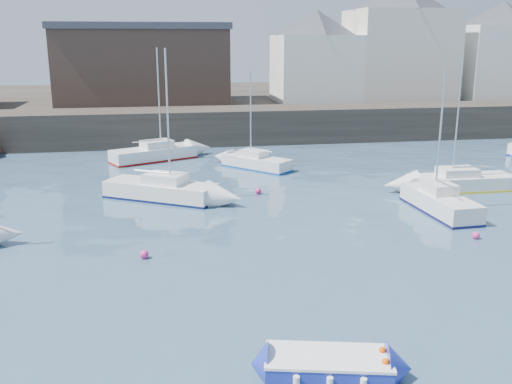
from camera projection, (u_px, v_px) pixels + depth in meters
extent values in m
plane|color=#2D4760|center=(321.00, 339.00, 17.50)|extent=(220.00, 220.00, 0.00)
cube|color=#28231E|center=(213.00, 126.00, 50.45)|extent=(90.00, 5.00, 3.00)
cube|color=#28231E|center=(199.00, 105.00, 67.62)|extent=(90.00, 32.00, 2.80)
cube|color=beige|center=(399.00, 55.00, 58.81)|extent=(10.00, 8.00, 9.00)
cube|color=white|center=(498.00, 62.00, 60.29)|extent=(9.00, 7.00, 7.50)
pyramid|color=#3A3D44|center=(504.00, 13.00, 59.00)|extent=(11.88, 11.88, 2.45)
cube|color=white|center=(315.00, 69.00, 57.22)|extent=(8.00, 7.00, 6.50)
pyramid|color=#3A3D44|center=(316.00, 22.00, 56.06)|extent=(11.14, 11.14, 2.45)
cube|color=#3D2D26|center=(143.00, 67.00, 55.86)|extent=(16.00, 10.00, 7.00)
cube|color=#3A3D44|center=(141.00, 26.00, 54.88)|extent=(16.40, 10.40, 0.60)
cube|color=maroon|center=(328.00, 374.00, 15.51)|extent=(3.28, 1.92, 0.15)
cube|color=#1E2FAA|center=(328.00, 365.00, 15.44)|extent=(3.58, 2.15, 0.42)
cube|color=white|center=(328.00, 357.00, 15.38)|extent=(3.65, 2.19, 0.08)
cube|color=white|center=(328.00, 363.00, 15.42)|extent=(2.83, 1.58, 0.38)
cube|color=tan|center=(328.00, 360.00, 15.40)|extent=(0.46, 1.03, 0.06)
cylinder|color=white|center=(296.00, 349.00, 16.29)|extent=(0.17, 0.17, 0.33)
cylinder|color=white|center=(296.00, 382.00, 14.71)|extent=(0.17, 0.17, 0.33)
cylinder|color=white|center=(326.00, 350.00, 16.24)|extent=(0.17, 0.17, 0.33)
cylinder|color=white|center=(330.00, 383.00, 14.66)|extent=(0.17, 0.17, 0.33)
cylinder|color=white|center=(357.00, 351.00, 16.19)|extent=(0.17, 0.17, 0.33)
cube|color=silver|center=(161.00, 191.00, 32.73)|extent=(6.66, 5.11, 0.98)
cube|color=#0C1643|center=(161.00, 198.00, 32.84)|extent=(6.72, 5.16, 0.13)
cube|color=silver|center=(165.00, 178.00, 32.42)|extent=(2.75, 2.50, 0.54)
cylinder|color=silver|center=(168.00, 118.00, 31.40)|extent=(0.11, 0.11, 7.48)
cube|color=silver|center=(440.00, 203.00, 30.20)|extent=(2.08, 5.69, 1.01)
cube|color=#111143|center=(439.00, 211.00, 30.31)|extent=(2.10, 5.74, 0.13)
cube|color=silver|center=(438.00, 187.00, 30.26)|extent=(1.44, 2.03, 0.56)
cylinder|color=silver|center=(440.00, 132.00, 29.76)|extent=(0.11, 0.11, 6.44)
cube|color=silver|center=(461.00, 183.00, 34.76)|extent=(6.41, 2.12, 0.88)
cube|color=yellow|center=(461.00, 189.00, 34.86)|extent=(6.47, 2.15, 0.12)
cube|color=silver|center=(458.00, 172.00, 34.54)|extent=(2.25, 1.56, 0.49)
cylinder|color=silver|center=(458.00, 115.00, 33.60)|extent=(0.10, 0.10, 7.34)
cube|color=silver|center=(256.00, 163.00, 40.46)|extent=(4.70, 4.92, 0.84)
cube|color=#09429D|center=(256.00, 168.00, 40.56)|extent=(4.75, 4.96, 0.11)
cube|color=silver|center=(254.00, 153.00, 40.45)|extent=(2.13, 2.17, 0.47)
cylinder|color=silver|center=(251.00, 114.00, 39.89)|extent=(0.09, 0.09, 5.93)
cube|color=silver|center=(154.00, 154.00, 43.21)|extent=(6.67, 4.61, 0.96)
cube|color=#900F07|center=(154.00, 159.00, 43.32)|extent=(6.73, 4.65, 0.13)
cube|color=silver|center=(157.00, 144.00, 43.20)|extent=(2.69, 2.35, 0.53)
cylinder|color=silver|center=(159.00, 98.00, 42.49)|extent=(0.11, 0.11, 7.37)
sphere|color=#DC2B83|center=(144.00, 258.00, 23.94)|extent=(0.38, 0.38, 0.38)
sphere|color=#DC2B83|center=(476.00, 239.00, 26.29)|extent=(0.35, 0.35, 0.35)
sphere|color=#DC2B83|center=(258.00, 194.00, 33.96)|extent=(0.37, 0.37, 0.37)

